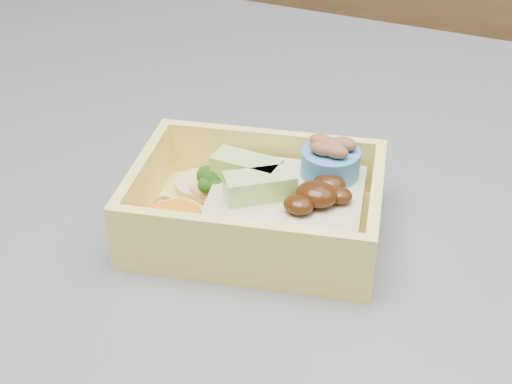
% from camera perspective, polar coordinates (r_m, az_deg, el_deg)
% --- Properties ---
extents(bento_box, '(0.19, 0.15, 0.06)m').
position_cam_1_polar(bento_box, '(0.47, 0.65, -1.03)').
color(bento_box, '#FFE469').
rests_on(bento_box, island).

